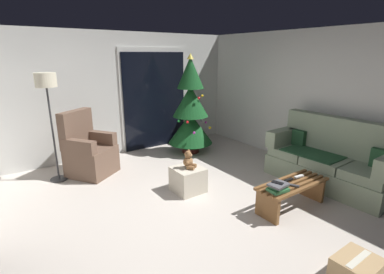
# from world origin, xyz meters

# --- Properties ---
(ground_plane) EXTENTS (7.00, 7.00, 0.00)m
(ground_plane) POSITION_xyz_m (0.00, 0.00, 0.00)
(ground_plane) COLOR #BCB2A8
(wall_back) EXTENTS (5.72, 0.12, 2.50)m
(wall_back) POSITION_xyz_m (0.00, 3.06, 1.25)
(wall_back) COLOR silver
(wall_back) RESTS_ON ground
(wall_right) EXTENTS (0.12, 6.00, 2.50)m
(wall_right) POSITION_xyz_m (2.86, 0.00, 1.25)
(wall_right) COLOR silver
(wall_right) RESTS_ON ground
(patio_door_frame) EXTENTS (1.60, 0.02, 2.20)m
(patio_door_frame) POSITION_xyz_m (0.99, 2.99, 1.10)
(patio_door_frame) COLOR silver
(patio_door_frame) RESTS_ON ground
(patio_door_glass) EXTENTS (1.50, 0.02, 2.10)m
(patio_door_glass) POSITION_xyz_m (0.99, 2.97, 1.05)
(patio_door_glass) COLOR black
(patio_door_glass) RESTS_ON ground
(couch) EXTENTS (0.83, 1.96, 1.08)m
(couch) POSITION_xyz_m (2.32, -0.45, 0.40)
(couch) COLOR gray
(couch) RESTS_ON ground
(coffee_table) EXTENTS (1.10, 0.40, 0.38)m
(coffee_table) POSITION_xyz_m (1.17, -0.58, 0.26)
(coffee_table) COLOR brown
(coffee_table) RESTS_ON ground
(remote_black) EXTENTS (0.16, 0.05, 0.02)m
(remote_black) POSITION_xyz_m (1.17, -0.51, 0.40)
(remote_black) COLOR black
(remote_black) RESTS_ON coffee_table
(remote_graphite) EXTENTS (0.11, 0.16, 0.02)m
(remote_graphite) POSITION_xyz_m (1.07, -0.66, 0.40)
(remote_graphite) COLOR #333338
(remote_graphite) RESTS_ON coffee_table
(remote_white) EXTENTS (0.16, 0.06, 0.02)m
(remote_white) POSITION_xyz_m (1.39, -0.52, 0.40)
(remote_white) COLOR silver
(remote_white) RESTS_ON coffee_table
(book_stack) EXTENTS (0.29, 0.21, 0.10)m
(book_stack) POSITION_xyz_m (0.81, -0.63, 0.44)
(book_stack) COLOR #337042
(book_stack) RESTS_ON coffee_table
(cell_phone) EXTENTS (0.11, 0.16, 0.01)m
(cell_phone) POSITION_xyz_m (0.80, -0.61, 0.49)
(cell_phone) COLOR black
(cell_phone) RESTS_ON book_stack
(christmas_tree) EXTENTS (0.94, 0.94, 2.08)m
(christmas_tree) POSITION_xyz_m (1.38, 2.16, 0.92)
(christmas_tree) COLOR #4C1E19
(christmas_tree) RESTS_ON ground
(armchair) EXTENTS (0.95, 0.95, 1.13)m
(armchair) POSITION_xyz_m (-0.75, 2.22, 0.40)
(armchair) COLOR brown
(armchair) RESTS_ON ground
(floor_lamp) EXTENTS (0.32, 0.32, 1.78)m
(floor_lamp) POSITION_xyz_m (-1.27, 2.27, 1.51)
(floor_lamp) COLOR #2D2D30
(floor_lamp) RESTS_ON ground
(ottoman) EXTENTS (0.44, 0.44, 0.38)m
(ottoman) POSITION_xyz_m (0.30, 0.66, 0.19)
(ottoman) COLOR beige
(ottoman) RESTS_ON ground
(teddy_bear_chestnut) EXTENTS (0.21, 0.22, 0.29)m
(teddy_bear_chestnut) POSITION_xyz_m (0.30, 0.65, 0.50)
(teddy_bear_chestnut) COLOR brown
(teddy_bear_chestnut) RESTS_ON ottoman
(cardboard_box_taped_mid_floor) EXTENTS (0.41, 0.35, 0.28)m
(cardboard_box_taped_mid_floor) POSITION_xyz_m (0.49, -1.80, 0.14)
(cardboard_box_taped_mid_floor) COLOR tan
(cardboard_box_taped_mid_floor) RESTS_ON ground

